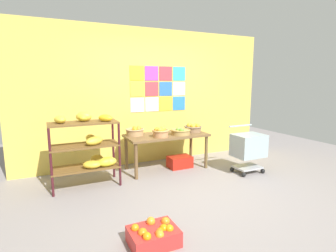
{
  "coord_description": "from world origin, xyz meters",
  "views": [
    {
      "loc": [
        -1.91,
        -3.08,
        1.62
      ],
      "look_at": [
        -0.09,
        0.8,
        0.89
      ],
      "focal_mm": 28.04,
      "sensor_mm": 36.0,
      "label": 1
    }
  ],
  "objects_px": {
    "fruit_basket_back_left": "(135,131)",
    "orange_crate_foreground": "(154,235)",
    "fruit_basket_centre": "(161,132)",
    "shopping_cart": "(248,147)",
    "display_table": "(167,138)",
    "fruit_basket_right": "(193,128)",
    "banana_shelf_unit": "(90,145)",
    "produce_crate_under_table": "(180,162)",
    "fruit_basket_back_right": "(181,131)"
  },
  "relations": [
    {
      "from": "orange_crate_foreground",
      "to": "shopping_cart",
      "type": "height_order",
      "value": "shopping_cart"
    },
    {
      "from": "fruit_basket_right",
      "to": "fruit_basket_centre",
      "type": "bearing_deg",
      "value": -166.89
    },
    {
      "from": "fruit_basket_back_left",
      "to": "shopping_cart",
      "type": "xyz_separation_m",
      "value": [
        1.78,
        -0.97,
        -0.26
      ]
    },
    {
      "from": "fruit_basket_right",
      "to": "produce_crate_under_table",
      "type": "xyz_separation_m",
      "value": [
        -0.32,
        -0.06,
        -0.63
      ]
    },
    {
      "from": "fruit_basket_right",
      "to": "produce_crate_under_table",
      "type": "bearing_deg",
      "value": -170.05
    },
    {
      "from": "display_table",
      "to": "shopping_cart",
      "type": "xyz_separation_m",
      "value": [
        1.23,
        -0.81,
        -0.11
      ]
    },
    {
      "from": "banana_shelf_unit",
      "to": "shopping_cart",
      "type": "height_order",
      "value": "banana_shelf_unit"
    },
    {
      "from": "fruit_basket_back_left",
      "to": "orange_crate_foreground",
      "type": "distance_m",
      "value": 2.38
    },
    {
      "from": "display_table",
      "to": "shopping_cart",
      "type": "height_order",
      "value": "shopping_cart"
    },
    {
      "from": "orange_crate_foreground",
      "to": "produce_crate_under_table",
      "type": "bearing_deg",
      "value": 56.2
    },
    {
      "from": "fruit_basket_back_right",
      "to": "shopping_cart",
      "type": "height_order",
      "value": "shopping_cart"
    },
    {
      "from": "shopping_cart",
      "to": "orange_crate_foreground",
      "type": "bearing_deg",
      "value": -147.7
    },
    {
      "from": "display_table",
      "to": "produce_crate_under_table",
      "type": "xyz_separation_m",
      "value": [
        0.26,
        -0.04,
        -0.47
      ]
    },
    {
      "from": "banana_shelf_unit",
      "to": "orange_crate_foreground",
      "type": "relative_size",
      "value": 2.42
    },
    {
      "from": "fruit_basket_back_right",
      "to": "fruit_basket_centre",
      "type": "relative_size",
      "value": 1.23
    },
    {
      "from": "banana_shelf_unit",
      "to": "orange_crate_foreground",
      "type": "height_order",
      "value": "banana_shelf_unit"
    },
    {
      "from": "display_table",
      "to": "fruit_basket_centre",
      "type": "bearing_deg",
      "value": -139.07
    },
    {
      "from": "orange_crate_foreground",
      "to": "fruit_basket_right",
      "type": "bearing_deg",
      "value": 51.2
    },
    {
      "from": "fruit_basket_back_right",
      "to": "fruit_basket_centre",
      "type": "distance_m",
      "value": 0.41
    },
    {
      "from": "fruit_basket_back_right",
      "to": "fruit_basket_back_left",
      "type": "bearing_deg",
      "value": 158.82
    },
    {
      "from": "display_table",
      "to": "fruit_basket_right",
      "type": "bearing_deg",
      "value": 1.14
    },
    {
      "from": "banana_shelf_unit",
      "to": "fruit_basket_back_left",
      "type": "height_order",
      "value": "banana_shelf_unit"
    },
    {
      "from": "display_table",
      "to": "fruit_basket_centre",
      "type": "xyz_separation_m",
      "value": [
        -0.19,
        -0.17,
        0.17
      ]
    },
    {
      "from": "fruit_basket_back_right",
      "to": "shopping_cart",
      "type": "relative_size",
      "value": 0.44
    },
    {
      "from": "banana_shelf_unit",
      "to": "orange_crate_foreground",
      "type": "distance_m",
      "value": 1.93
    },
    {
      "from": "shopping_cart",
      "to": "banana_shelf_unit",
      "type": "bearing_deg",
      "value": 171.77
    },
    {
      "from": "banana_shelf_unit",
      "to": "fruit_basket_centre",
      "type": "distance_m",
      "value": 1.22
    },
    {
      "from": "fruit_basket_back_left",
      "to": "produce_crate_under_table",
      "type": "relative_size",
      "value": 0.76
    },
    {
      "from": "banana_shelf_unit",
      "to": "shopping_cart",
      "type": "xyz_separation_m",
      "value": [
        2.64,
        -0.57,
        -0.19
      ]
    },
    {
      "from": "fruit_basket_centre",
      "to": "shopping_cart",
      "type": "xyz_separation_m",
      "value": [
        1.42,
        -0.65,
        -0.27
      ]
    },
    {
      "from": "banana_shelf_unit",
      "to": "display_table",
      "type": "height_order",
      "value": "banana_shelf_unit"
    },
    {
      "from": "fruit_basket_centre",
      "to": "produce_crate_under_table",
      "type": "distance_m",
      "value": 0.79
    },
    {
      "from": "fruit_basket_back_left",
      "to": "produce_crate_under_table",
      "type": "distance_m",
      "value": 1.04
    },
    {
      "from": "fruit_basket_centre",
      "to": "fruit_basket_right",
      "type": "distance_m",
      "value": 0.79
    },
    {
      "from": "banana_shelf_unit",
      "to": "produce_crate_under_table",
      "type": "bearing_deg",
      "value": 6.79
    },
    {
      "from": "fruit_basket_back_right",
      "to": "banana_shelf_unit",
      "type": "bearing_deg",
      "value": -176.43
    },
    {
      "from": "fruit_basket_back_left",
      "to": "produce_crate_under_table",
      "type": "xyz_separation_m",
      "value": [
        0.81,
        -0.2,
        -0.63
      ]
    },
    {
      "from": "fruit_basket_back_left",
      "to": "orange_crate_foreground",
      "type": "relative_size",
      "value": 0.69
    },
    {
      "from": "fruit_basket_back_left",
      "to": "fruit_basket_right",
      "type": "distance_m",
      "value": 1.14
    },
    {
      "from": "orange_crate_foreground",
      "to": "fruit_basket_centre",
      "type": "bearing_deg",
      "value": 64.55
    },
    {
      "from": "orange_crate_foreground",
      "to": "shopping_cart",
      "type": "xyz_separation_m",
      "value": [
        2.33,
        1.25,
        0.37
      ]
    },
    {
      "from": "produce_crate_under_table",
      "to": "fruit_basket_back_right",
      "type": "bearing_deg",
      "value": -110.98
    },
    {
      "from": "orange_crate_foreground",
      "to": "fruit_basket_back_left",
      "type": "bearing_deg",
      "value": 76.24
    },
    {
      "from": "orange_crate_foreground",
      "to": "shopping_cart",
      "type": "bearing_deg",
      "value": 28.33
    },
    {
      "from": "banana_shelf_unit",
      "to": "fruit_basket_centre",
      "type": "bearing_deg",
      "value": 3.55
    },
    {
      "from": "fruit_basket_back_right",
      "to": "orange_crate_foreground",
      "type": "height_order",
      "value": "fruit_basket_back_right"
    },
    {
      "from": "fruit_basket_centre",
      "to": "orange_crate_foreground",
      "type": "bearing_deg",
      "value": -115.45
    },
    {
      "from": "fruit_basket_back_right",
      "to": "fruit_basket_back_left",
      "type": "relative_size",
      "value": 1.09
    },
    {
      "from": "fruit_basket_back_left",
      "to": "fruit_basket_back_right",
      "type": "bearing_deg",
      "value": -21.18
    },
    {
      "from": "fruit_basket_back_right",
      "to": "fruit_basket_right",
      "type": "distance_m",
      "value": 0.39
    }
  ]
}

